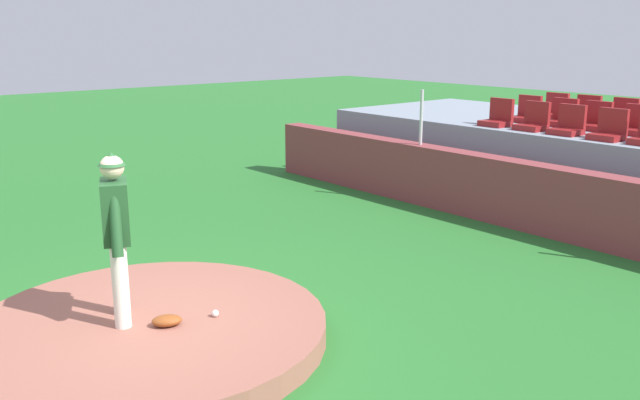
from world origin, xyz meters
TOP-DOWN VIEW (x-y plane):
  - ground_plane at (0.00, 0.00)m, footprint 60.00×60.00m
  - pitchers_mound at (0.00, 0.00)m, footprint 3.63×3.63m
  - pitcher at (-0.18, -0.19)m, footprint 0.79×0.43m
  - baseball at (0.36, 0.57)m, footprint 0.07×0.07m
  - fielding_glove at (0.24, 0.08)m, footprint 0.32×0.36m
  - brick_barrier at (0.00, 6.53)m, footprint 12.05×0.40m
  - fence_post_left at (-2.20, 6.53)m, footprint 0.06×0.06m
  - bleacher_platform at (0.00, 9.22)m, footprint 10.67×3.92m
  - stadium_chair_0 at (-1.43, 7.77)m, footprint 0.48×0.44m
  - stadium_chair_1 at (-0.70, 7.80)m, footprint 0.48×0.44m
  - stadium_chair_2 at (-0.02, 7.80)m, footprint 0.48×0.44m
  - stadium_chair_3 at (0.72, 7.76)m, footprint 0.48×0.44m
  - stadium_chair_5 at (-1.43, 8.68)m, footprint 0.48×0.44m
  - stadium_chair_6 at (-0.68, 8.70)m, footprint 0.48×0.44m
  - stadium_chair_7 at (-0.01, 8.67)m, footprint 0.48×0.44m
  - stadium_chair_8 at (0.71, 8.67)m, footprint 0.48×0.44m
  - stadium_chair_10 at (-1.38, 9.58)m, footprint 0.48×0.44m
  - stadium_chair_11 at (-0.71, 9.60)m, footprint 0.48×0.44m
  - stadium_chair_12 at (0.01, 9.61)m, footprint 0.48×0.44m

SIDE VIEW (x-z plane):
  - ground_plane at x=0.00m, z-range 0.00..0.00m
  - pitchers_mound at x=0.00m, z-range 0.00..0.24m
  - baseball at x=0.36m, z-range 0.24..0.31m
  - fielding_glove at x=0.24m, z-range 0.24..0.35m
  - brick_barrier at x=0.00m, z-range 0.00..1.08m
  - bleacher_platform at x=0.00m, z-range 0.00..1.40m
  - pitcher at x=-0.18m, z-range 0.38..2.11m
  - stadium_chair_0 at x=-1.43m, z-range 1.31..1.81m
  - stadium_chair_1 at x=-0.70m, z-range 1.31..1.81m
  - stadium_chair_2 at x=-0.02m, z-range 1.31..1.81m
  - stadium_chair_3 at x=0.72m, z-range 1.31..1.81m
  - stadium_chair_5 at x=-1.43m, z-range 1.31..1.81m
  - stadium_chair_6 at x=-0.68m, z-range 1.31..1.81m
  - stadium_chair_7 at x=-0.01m, z-range 1.31..1.81m
  - stadium_chair_8 at x=0.71m, z-range 1.31..1.81m
  - stadium_chair_10 at x=-1.38m, z-range 1.31..1.81m
  - stadium_chair_11 at x=-0.71m, z-range 1.31..1.81m
  - stadium_chair_12 at x=0.01m, z-range 1.31..1.81m
  - fence_post_left at x=-2.20m, z-range 1.08..2.08m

